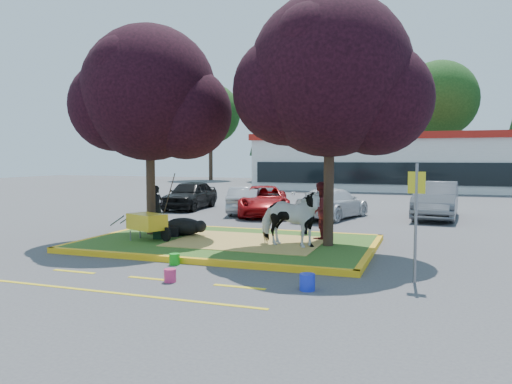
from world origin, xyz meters
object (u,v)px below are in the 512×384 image
(sign_post, at_px, (416,210))
(bucket_blue, at_px, (307,282))
(calf, at_px, (184,226))
(car_black, at_px, (190,195))
(wheelbarrow, at_px, (147,222))
(cow, at_px, (290,218))
(car_silver, at_px, (245,200))
(bucket_green, at_px, (175,259))
(handler, at_px, (157,208))
(bucket_pink, at_px, (170,275))

(sign_post, distance_m, bucket_blue, 2.69)
(calf, bearing_deg, car_black, 134.21)
(wheelbarrow, bearing_deg, cow, 27.87)
(wheelbarrow, xyz_separation_m, car_silver, (-0.23, 8.67, -0.07))
(wheelbarrow, xyz_separation_m, bucket_green, (2.04, -2.10, -0.55))
(calf, relative_size, car_black, 0.30)
(bucket_green, bearing_deg, handler, 125.66)
(handler, bearing_deg, car_silver, 10.26)
(calf, xyz_separation_m, bucket_blue, (5.04, -4.50, -0.26))
(car_black, bearing_deg, car_silver, -19.96)
(calf, xyz_separation_m, sign_post, (6.98, -3.21, 1.09))
(calf, relative_size, sign_post, 0.51)
(calf, height_order, bucket_pink, calf)
(handler, height_order, wheelbarrow, handler)
(calf, bearing_deg, wheelbarrow, -95.83)
(cow, height_order, car_black, cow)
(car_silver, bearing_deg, bucket_blue, 101.02)
(bucket_green, bearing_deg, sign_post, 1.05)
(handler, bearing_deg, calf, -99.41)
(cow, distance_m, bucket_green, 3.34)
(wheelbarrow, bearing_deg, bucket_blue, -6.67)
(sign_post, xyz_separation_m, car_black, (-11.03, 11.61, -0.80))
(calf, xyz_separation_m, car_silver, (-0.77, 7.45, 0.19))
(cow, bearing_deg, bucket_blue, -151.34)
(handler, distance_m, bucket_green, 4.85)
(calf, distance_m, handler, 1.50)
(wheelbarrow, bearing_deg, car_silver, 115.29)
(bucket_pink, bearing_deg, bucket_blue, 6.39)
(sign_post, distance_m, bucket_green, 5.65)
(calf, bearing_deg, sign_post, -6.32)
(bucket_pink, bearing_deg, handler, 123.06)
(calf, distance_m, bucket_green, 3.65)
(wheelbarrow, distance_m, car_silver, 8.67)
(bucket_green, bearing_deg, cow, 47.75)
(sign_post, height_order, car_silver, sign_post)
(calf, bearing_deg, cow, 4.49)
(calf, distance_m, car_black, 9.32)
(handler, distance_m, wheelbarrow, 1.95)
(wheelbarrow, distance_m, bucket_pink, 4.57)
(wheelbarrow, distance_m, bucket_green, 2.98)
(car_black, bearing_deg, cow, -54.28)
(wheelbarrow, relative_size, car_silver, 0.54)
(calf, height_order, car_black, car_black)
(bucket_green, height_order, bucket_pink, bucket_pink)
(bucket_green, relative_size, bucket_blue, 0.84)
(cow, bearing_deg, calf, 83.96)
(calf, distance_m, car_silver, 7.50)
(car_black, relative_size, car_silver, 1.12)
(bucket_blue, height_order, car_black, car_black)
(bucket_green, distance_m, bucket_blue, 3.73)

